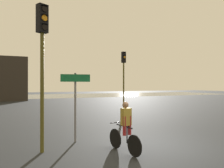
% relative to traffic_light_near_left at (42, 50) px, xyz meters
% --- Properties ---
extents(ground_plane, '(120.00, 120.00, 0.00)m').
position_rel_traffic_light_near_left_xyz_m(ground_plane, '(3.70, -0.91, -3.26)').
color(ground_plane, black).
extents(water_strip, '(80.00, 16.00, 0.01)m').
position_rel_traffic_light_near_left_xyz_m(water_strip, '(3.70, 35.75, -3.26)').
color(water_strip, slate).
rests_on(water_strip, ground).
extents(traffic_light_near_left, '(0.39, 0.41, 4.72)m').
position_rel_traffic_light_near_left_xyz_m(traffic_light_near_left, '(0.00, 0.00, 0.00)').
color(traffic_light_near_left, '#4C4719').
rests_on(traffic_light_near_left, ground).
extents(traffic_light_far_right, '(0.38, 0.39, 4.88)m').
position_rel_traffic_light_near_left_xyz_m(traffic_light_far_right, '(7.29, 8.81, 0.10)').
color(traffic_light_far_right, '#4C4719').
rests_on(traffic_light_far_right, ground).
extents(direction_sign_post, '(1.09, 0.18, 2.60)m').
position_rel_traffic_light_near_left_xyz_m(direction_sign_post, '(1.27, 0.80, -1.57)').
color(direction_sign_post, slate).
rests_on(direction_sign_post, ground).
extents(cyclist, '(0.48, 1.70, 1.62)m').
position_rel_traffic_light_near_left_xyz_m(cyclist, '(2.41, -1.10, -2.45)').
color(cyclist, black).
rests_on(cyclist, ground).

